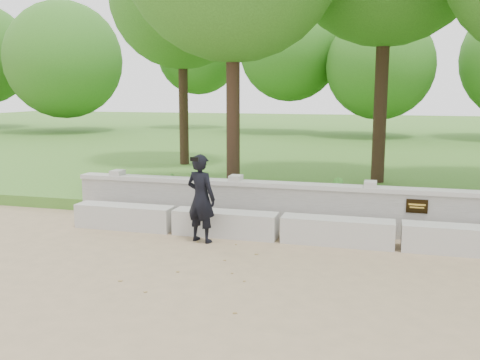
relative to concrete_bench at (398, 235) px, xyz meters
The scene contains 7 objects.
ground 1.91m from the concrete_bench, 90.00° to the right, with size 80.00×80.00×0.00m, color #9A815E.
lawn 12.10m from the concrete_bench, 90.00° to the left, with size 40.00×22.00×0.25m, color #3C701E.
concrete_bench is the anchor object (origin of this frame).
parapet_wall 0.74m from the concrete_bench, 89.99° to the left, with size 12.50×0.35×0.90m.
man_main 3.37m from the concrete_bench, behind, with size 0.64×0.60×1.53m.
shrub_a 4.80m from the concrete_bench, 163.01° to the left, with size 0.32×0.22×0.60m, color #3C7E2A.
shrub_b 1.87m from the concrete_bench, 130.11° to the left, with size 0.37×0.30×0.67m, color #3C7E2A.
Camera 1 is at (-0.25, -7.06, 2.61)m, focal length 40.00 mm.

